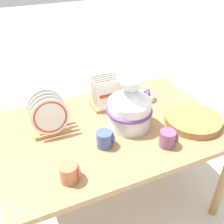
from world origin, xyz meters
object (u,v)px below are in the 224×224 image
Objects in this scene: wicker_charger_stack at (193,120)px; fruit_bowl at (146,96)px; ceramic_vase at (130,106)px; dish_rack_square_plates at (107,96)px; mug_terracotta_glaze at (70,173)px; dish_rack_round_plates at (49,117)px; mug_plum_glaze at (168,138)px; mug_cobalt_glaze at (105,139)px.

fruit_bowl is (-0.13, 0.36, 0.01)m from wicker_charger_stack.
ceramic_vase is 0.27m from dish_rack_square_plates.
dish_rack_square_plates is at bearing 52.04° from mug_terracotta_glaze.
dish_rack_round_plates reaches higher than mug_terracotta_glaze.
mug_plum_glaze is 0.74× the size of fruit_bowl.
wicker_charger_stack is at bearing -2.27° from mug_cobalt_glaze.
mug_cobalt_glaze is 0.57m from fruit_bowl.
mug_plum_glaze is at bearing -105.76° from fruit_bowl.
ceramic_vase is 0.96× the size of wicker_charger_stack.
dish_rack_round_plates is 1.87× the size of fruit_bowl.
fruit_bowl reaches higher than wicker_charger_stack.
dish_rack_square_plates is at bearing 135.65° from wicker_charger_stack.
mug_cobalt_glaze and mug_plum_glaze have the same top height.
dish_rack_square_plates is 0.61× the size of wicker_charger_stack.
fruit_bowl is at bearing -7.22° from dish_rack_square_plates.
dish_rack_square_plates is 0.53m from mug_plum_glaze.
dish_rack_round_plates is at bearing 163.84° from ceramic_vase.
dish_rack_round_plates is 0.42m from mug_terracotta_glaze.
mug_plum_glaze is (0.15, -0.51, -0.03)m from dish_rack_square_plates.
mug_cobalt_glaze and mug_terracotta_glaze have the same top height.
mug_terracotta_glaze reaches higher than fruit_bowl.
mug_terracotta_glaze is (-0.00, -0.41, -0.05)m from dish_rack_round_plates.
mug_cobalt_glaze is at bearing -143.08° from fruit_bowl.
mug_cobalt_glaze is 0.29m from mug_terracotta_glaze.
dish_rack_round_plates is 2.52× the size of mug_plum_glaze.
mug_cobalt_glaze is at bearing -150.00° from ceramic_vase.
ceramic_vase is 3.46× the size of mug_plum_glaze.
ceramic_vase is 0.29m from mug_plum_glaze.
mug_plum_glaze is at bearing -23.05° from mug_cobalt_glaze.
dish_rack_square_plates is at bearing 98.10° from ceramic_vase.
wicker_charger_stack is 0.39m from fruit_bowl.
wicker_charger_stack is at bearing -18.41° from dish_rack_round_plates.
ceramic_vase reaches higher than dish_rack_square_plates.
mug_cobalt_glaze is at bearing -45.76° from dish_rack_round_plates.
dish_rack_round_plates is 0.44m from dish_rack_square_plates.
dish_rack_square_plates is (0.42, 0.12, -0.02)m from dish_rack_round_plates.
ceramic_vase reaches higher than wicker_charger_stack.
mug_cobalt_glaze is 0.35m from mug_plum_glaze.
dish_rack_round_plates reaches higher than dish_rack_square_plates.
dish_rack_square_plates reaches higher than mug_terracotta_glaze.
mug_plum_glaze is (0.32, -0.14, 0.00)m from mug_cobalt_glaze.
ceramic_vase reaches higher than fruit_bowl.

